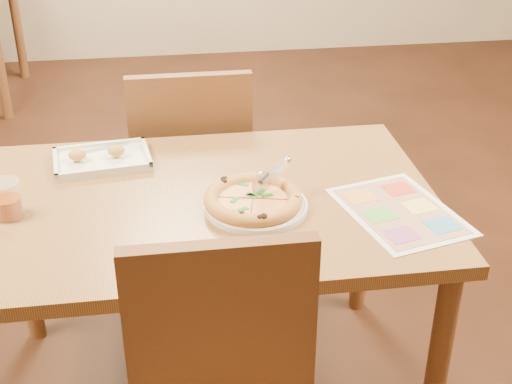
{
  "coord_description": "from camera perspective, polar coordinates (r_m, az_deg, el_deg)",
  "views": [
    {
      "loc": [
        -0.1,
        -1.72,
        1.69
      ],
      "look_at": [
        0.14,
        -0.07,
        0.77
      ],
      "focal_mm": 50.0,
      "sensor_mm": 36.0,
      "label": 1
    }
  ],
  "objects": [
    {
      "name": "pizza_cutter",
      "position": [
        1.93,
        1.19,
        1.35
      ],
      "size": [
        0.12,
        0.08,
        0.08
      ],
      "rotation": [
        0.0,
        0.0,
        0.6
      ],
      "color": "silver",
      "rests_on": "pizza"
    },
    {
      "name": "pizza",
      "position": [
        1.91,
        -0.23,
        -0.61
      ],
      "size": [
        0.27,
        0.27,
        0.04
      ],
      "rotation": [
        0.0,
        0.0,
        -0.22
      ],
      "color": "#E0944C",
      "rests_on": "plate"
    },
    {
      "name": "plate",
      "position": [
        1.92,
        0.0,
        -1.11
      ],
      "size": [
        0.3,
        0.3,
        0.02
      ],
      "primitive_type": "cylinder",
      "rotation": [
        0.0,
        0.0,
        -0.06
      ],
      "color": "silver",
      "rests_on": "dining_table"
    },
    {
      "name": "menu",
      "position": [
        1.95,
        11.42,
        -1.52
      ],
      "size": [
        0.34,
        0.42,
        0.0
      ],
      "primitive_type": "cube",
      "rotation": [
        0.0,
        0.0,
        0.24
      ],
      "color": "silver",
      "rests_on": "dining_table"
    },
    {
      "name": "glass_tumbler",
      "position": [
        1.98,
        -19.32,
        -0.74
      ],
      "size": [
        0.08,
        0.08,
        0.1
      ],
      "rotation": [
        0.0,
        0.0,
        0.4
      ],
      "color": "#89340A",
      "rests_on": "dining_table"
    },
    {
      "name": "appetizer_tray",
      "position": [
        2.21,
        -12.26,
        2.53
      ],
      "size": [
        0.31,
        0.23,
        0.05
      ],
      "rotation": [
        0.0,
        0.0,
        0.13
      ],
      "color": "silver",
      "rests_on": "dining_table"
    },
    {
      "name": "dining_table",
      "position": [
        2.02,
        -4.23,
        -2.61
      ],
      "size": [
        1.3,
        0.85,
        0.72
      ],
      "color": "olive",
      "rests_on": "ground"
    },
    {
      "name": "chair_far",
      "position": [
        2.58,
        -5.22,
        3.03
      ],
      "size": [
        0.42,
        0.42,
        0.47
      ],
      "rotation": [
        0.0,
        0.0,
        3.14
      ],
      "color": "brown",
      "rests_on": "ground"
    }
  ]
}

